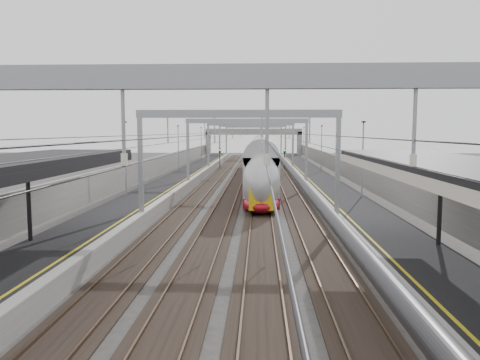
{
  "coord_description": "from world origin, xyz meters",
  "views": [
    {
      "loc": [
        1.35,
        -7.71,
        6.23
      ],
      "look_at": [
        0.0,
        24.61,
        2.87
      ],
      "focal_mm": 35.0,
      "sensor_mm": 36.0,
      "label": 1
    }
  ],
  "objects": [
    {
      "name": "overhead_line",
      "position": [
        0.0,
        51.62,
        6.14
      ],
      "size": [
        13.0,
        140.0,
        6.6
      ],
      "color": "gray",
      "rests_on": "platform_left"
    },
    {
      "name": "platform_left",
      "position": [
        -8.0,
        45.0,
        0.5
      ],
      "size": [
        4.0,
        120.0,
        1.0
      ],
      "primitive_type": "cube",
      "color": "black",
      "rests_on": "ground"
    },
    {
      "name": "wall_left",
      "position": [
        -11.2,
        45.0,
        1.6
      ],
      "size": [
        0.3,
        120.0,
        3.2
      ],
      "primitive_type": "cube",
      "color": "slate",
      "rests_on": "ground"
    },
    {
      "name": "wall_right",
      "position": [
        11.2,
        45.0,
        1.6
      ],
      "size": [
        0.3,
        120.0,
        3.2
      ],
      "primitive_type": "cube",
      "color": "slate",
      "rests_on": "ground"
    },
    {
      "name": "tracks",
      "position": [
        0.0,
        45.0,
        0.05
      ],
      "size": [
        11.4,
        140.0,
        0.2
      ],
      "color": "black",
      "rests_on": "ground"
    },
    {
      "name": "signal_red_far",
      "position": [
        5.4,
        68.09,
        2.42
      ],
      "size": [
        0.32,
        0.32,
        3.48
      ],
      "color": "black",
      "rests_on": "ground"
    },
    {
      "name": "platform_right",
      "position": [
        8.0,
        45.0,
        0.5
      ],
      "size": [
        4.0,
        120.0,
        1.0
      ],
      "primitive_type": "cube",
      "color": "black",
      "rests_on": "ground"
    },
    {
      "name": "overbridge",
      "position": [
        0.0,
        100.0,
        5.31
      ],
      "size": [
        22.0,
        2.2,
        6.9
      ],
      "color": "slate",
      "rests_on": "ground"
    },
    {
      "name": "train",
      "position": [
        1.5,
        49.79,
        2.21
      ],
      "size": [
        2.86,
        52.17,
        4.52
      ],
      "color": "#A00E19",
      "rests_on": "ground"
    },
    {
      "name": "signal_green",
      "position": [
        -5.2,
        69.26,
        2.42
      ],
      "size": [
        0.32,
        0.32,
        3.48
      ],
      "color": "black",
      "rests_on": "ground"
    },
    {
      "name": "signal_red_near",
      "position": [
        3.2,
        66.42,
        2.42
      ],
      "size": [
        0.32,
        0.32,
        3.48
      ],
      "color": "black",
      "rests_on": "ground"
    }
  ]
}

